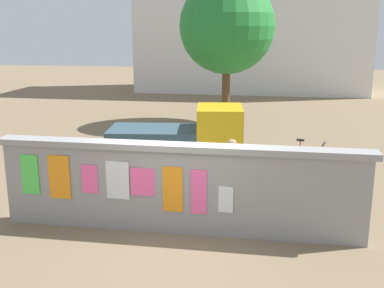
{
  "coord_description": "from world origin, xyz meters",
  "views": [
    {
      "loc": [
        1.65,
        -8.44,
        3.93
      ],
      "look_at": [
        -0.2,
        2.73,
        1.1
      ],
      "focal_mm": 43.93,
      "sensor_mm": 36.0,
      "label": 1
    }
  ],
  "objects_px": {
    "auto_rickshaw_truck": "(183,141)",
    "tree_roadside": "(227,26)",
    "motorcycle": "(316,185)",
    "person_walking": "(231,168)",
    "bicycle_near": "(305,161)"
  },
  "relations": [
    {
      "from": "auto_rickshaw_truck",
      "to": "tree_roadside",
      "type": "xyz_separation_m",
      "value": [
        0.5,
        7.02,
        3.04
      ]
    },
    {
      "from": "motorcycle",
      "to": "person_walking",
      "type": "xyz_separation_m",
      "value": [
        -1.87,
        -0.72,
        0.52
      ]
    },
    {
      "from": "motorcycle",
      "to": "auto_rickshaw_truck",
      "type": "bearing_deg",
      "value": 151.32
    },
    {
      "from": "motorcycle",
      "to": "person_walking",
      "type": "distance_m",
      "value": 2.07
    },
    {
      "from": "motorcycle",
      "to": "bicycle_near",
      "type": "relative_size",
      "value": 1.13
    },
    {
      "from": "tree_roadside",
      "to": "bicycle_near",
      "type": "bearing_deg",
      "value": -66.77
    },
    {
      "from": "bicycle_near",
      "to": "person_walking",
      "type": "distance_m",
      "value": 3.58
    },
    {
      "from": "auto_rickshaw_truck",
      "to": "motorcycle",
      "type": "xyz_separation_m",
      "value": [
        3.4,
        -1.86,
        -0.44
      ]
    },
    {
      "from": "auto_rickshaw_truck",
      "to": "bicycle_near",
      "type": "relative_size",
      "value": 2.26
    },
    {
      "from": "bicycle_near",
      "to": "person_walking",
      "type": "xyz_separation_m",
      "value": [
        -1.78,
        -3.05,
        0.62
      ]
    },
    {
      "from": "motorcycle",
      "to": "person_walking",
      "type": "relative_size",
      "value": 1.16
    },
    {
      "from": "tree_roadside",
      "to": "person_walking",
      "type": "bearing_deg",
      "value": -83.86
    },
    {
      "from": "person_walking",
      "to": "tree_roadside",
      "type": "height_order",
      "value": "tree_roadside"
    },
    {
      "from": "auto_rickshaw_truck",
      "to": "bicycle_near",
      "type": "bearing_deg",
      "value": 8.01
    },
    {
      "from": "motorcycle",
      "to": "bicycle_near",
      "type": "distance_m",
      "value": 2.33
    }
  ]
}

